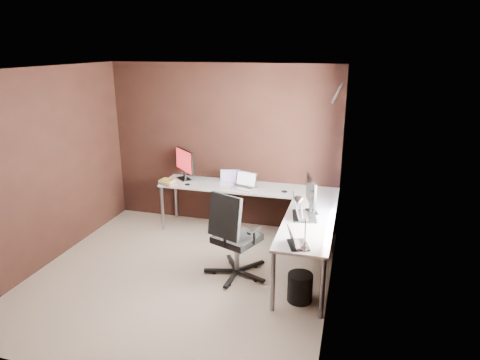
{
  "coord_description": "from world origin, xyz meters",
  "views": [
    {
      "loc": [
        1.96,
        -4.35,
        2.75
      ],
      "look_at": [
        0.51,
        0.95,
        1.0
      ],
      "focal_mm": 32.0,
      "sensor_mm": 36.0,
      "label": 1
    }
  ],
  "objects_px": {
    "drawer_pedestal": "(308,229)",
    "desk_lamp": "(300,216)",
    "laptop_silver": "(244,184)",
    "office_chair": "(235,252)",
    "monitor_left": "(184,162)",
    "laptop_black_big": "(301,212)",
    "laptop_black_small": "(296,242)",
    "monitor_right": "(311,193)",
    "laptop_white": "(230,181)",
    "wastebasket": "(300,287)",
    "book_stack": "(167,182)"
  },
  "relations": [
    {
      "from": "laptop_black_big",
      "to": "office_chair",
      "type": "relative_size",
      "value": 0.41
    },
    {
      "from": "monitor_right",
      "to": "laptop_black_big",
      "type": "relative_size",
      "value": 1.18
    },
    {
      "from": "laptop_white",
      "to": "laptop_black_big",
      "type": "bearing_deg",
      "value": -53.3
    },
    {
      "from": "laptop_white",
      "to": "laptop_black_small",
      "type": "bearing_deg",
      "value": -68.59
    },
    {
      "from": "book_stack",
      "to": "office_chair",
      "type": "bearing_deg",
      "value": -38.74
    },
    {
      "from": "laptop_white",
      "to": "laptop_silver",
      "type": "xyz_separation_m",
      "value": [
        0.26,
        -0.13,
        0.01
      ]
    },
    {
      "from": "laptop_white",
      "to": "drawer_pedestal",
      "type": "bearing_deg",
      "value": -31.63
    },
    {
      "from": "monitor_right",
      "to": "laptop_black_small",
      "type": "xyz_separation_m",
      "value": [
        -0.04,
        -0.99,
        -0.21
      ]
    },
    {
      "from": "book_stack",
      "to": "desk_lamp",
      "type": "xyz_separation_m",
      "value": [
        2.21,
        -1.59,
        0.31
      ]
    },
    {
      "from": "monitor_left",
      "to": "laptop_white",
      "type": "relative_size",
      "value": 1.4
    },
    {
      "from": "laptop_white",
      "to": "wastebasket",
      "type": "bearing_deg",
      "value": -65.56
    },
    {
      "from": "monitor_left",
      "to": "laptop_white",
      "type": "xyz_separation_m",
      "value": [
        0.75,
        -0.04,
        -0.22
      ]
    },
    {
      "from": "monitor_right",
      "to": "office_chair",
      "type": "xyz_separation_m",
      "value": [
        -0.84,
        -0.52,
        -0.66
      ]
    },
    {
      "from": "book_stack",
      "to": "office_chair",
      "type": "relative_size",
      "value": 0.25
    },
    {
      "from": "laptop_silver",
      "to": "monitor_right",
      "type": "bearing_deg",
      "value": -19.38
    },
    {
      "from": "laptop_silver",
      "to": "wastebasket",
      "type": "height_order",
      "value": "laptop_silver"
    },
    {
      "from": "laptop_black_small",
      "to": "office_chair",
      "type": "bearing_deg",
      "value": 40.33
    },
    {
      "from": "monitor_left",
      "to": "laptop_black_big",
      "type": "xyz_separation_m",
      "value": [
        1.97,
        -1.06,
        -0.21
      ]
    },
    {
      "from": "laptop_silver",
      "to": "wastebasket",
      "type": "bearing_deg",
      "value": -41.2
    },
    {
      "from": "monitor_right",
      "to": "laptop_white",
      "type": "relative_size",
      "value": 1.55
    },
    {
      "from": "monitor_left",
      "to": "laptop_silver",
      "type": "height_order",
      "value": "monitor_left"
    },
    {
      "from": "laptop_white",
      "to": "monitor_left",
      "type": "bearing_deg",
      "value": 163.63
    },
    {
      "from": "drawer_pedestal",
      "to": "monitor_left",
      "type": "bearing_deg",
      "value": 167.14
    },
    {
      "from": "wastebasket",
      "to": "monitor_left",
      "type": "bearing_deg",
      "value": 139.82
    },
    {
      "from": "laptop_silver",
      "to": "desk_lamp",
      "type": "distance_m",
      "value": 2.03
    },
    {
      "from": "office_chair",
      "to": "drawer_pedestal",
      "type": "bearing_deg",
      "value": 72.85
    },
    {
      "from": "monitor_left",
      "to": "desk_lamp",
      "type": "height_order",
      "value": "desk_lamp"
    },
    {
      "from": "laptop_black_big",
      "to": "book_stack",
      "type": "distance_m",
      "value": 2.26
    },
    {
      "from": "laptop_black_big",
      "to": "book_stack",
      "type": "bearing_deg",
      "value": 59.93
    },
    {
      "from": "laptop_black_big",
      "to": "laptop_black_small",
      "type": "xyz_separation_m",
      "value": [
        0.05,
        -0.81,
        -0.01
      ]
    },
    {
      "from": "monitor_right",
      "to": "desk_lamp",
      "type": "distance_m",
      "value": 1.01
    },
    {
      "from": "laptop_black_small",
      "to": "desk_lamp",
      "type": "relative_size",
      "value": 0.61
    },
    {
      "from": "drawer_pedestal",
      "to": "laptop_silver",
      "type": "height_order",
      "value": "laptop_silver"
    },
    {
      "from": "drawer_pedestal",
      "to": "monitor_left",
      "type": "height_order",
      "value": "monitor_left"
    },
    {
      "from": "book_stack",
      "to": "desk_lamp",
      "type": "relative_size",
      "value": 0.5
    },
    {
      "from": "laptop_silver",
      "to": "office_chair",
      "type": "relative_size",
      "value": 0.36
    },
    {
      "from": "drawer_pedestal",
      "to": "monitor_right",
      "type": "xyz_separation_m",
      "value": [
        0.06,
        -0.43,
        0.68
      ]
    },
    {
      "from": "monitor_left",
      "to": "laptop_black_small",
      "type": "relative_size",
      "value": 1.44
    },
    {
      "from": "monitor_left",
      "to": "wastebasket",
      "type": "distance_m",
      "value": 2.84
    },
    {
      "from": "drawer_pedestal",
      "to": "desk_lamp",
      "type": "height_order",
      "value": "desk_lamp"
    },
    {
      "from": "monitor_right",
      "to": "wastebasket",
      "type": "distance_m",
      "value": 1.19
    },
    {
      "from": "monitor_right",
      "to": "book_stack",
      "type": "bearing_deg",
      "value": 58.67
    },
    {
      "from": "monitor_right",
      "to": "laptop_white",
      "type": "xyz_separation_m",
      "value": [
        -1.31,
        0.85,
        -0.21
      ]
    },
    {
      "from": "monitor_right",
      "to": "laptop_black_small",
      "type": "height_order",
      "value": "monitor_right"
    },
    {
      "from": "book_stack",
      "to": "desk_lamp",
      "type": "distance_m",
      "value": 2.74
    },
    {
      "from": "laptop_black_small",
      "to": "monitor_right",
      "type": "bearing_deg",
      "value": -22.18
    },
    {
      "from": "monitor_left",
      "to": "laptop_black_big",
      "type": "bearing_deg",
      "value": 13.92
    },
    {
      "from": "laptop_silver",
      "to": "office_chair",
      "type": "height_order",
      "value": "office_chair"
    },
    {
      "from": "monitor_left",
      "to": "drawer_pedestal",
      "type": "bearing_deg",
      "value": 29.45
    },
    {
      "from": "laptop_silver",
      "to": "office_chair",
      "type": "bearing_deg",
      "value": -65.52
    }
  ]
}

